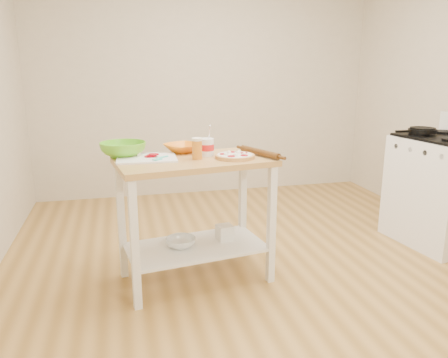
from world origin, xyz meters
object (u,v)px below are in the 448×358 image
spatula (160,158)px  orange_bowl (183,148)px  rolling_pin (260,153)px  gas_stove (442,190)px  beer_pint (197,148)px  skillet (422,131)px  green_bowl (123,149)px  yogurt_tub (207,147)px  pizza (235,156)px  knife (134,154)px  shelf_glass_bowl (181,242)px  shelf_bin (225,232)px  prep_island (195,195)px  cutting_board (146,158)px

spatula → orange_bowl: 0.33m
spatula → rolling_pin: (0.70, -0.01, 0.01)m
gas_stove → beer_pint: gas_stove is taller
skillet → green_bowl: bearing=-173.8°
skillet → rolling_pin: (-1.59, -0.36, -0.05)m
gas_stove → yogurt_tub: bearing=175.7°
spatula → yogurt_tub: size_ratio=0.59×
skillet → pizza: size_ratio=1.35×
knife → shelf_glass_bowl: size_ratio=1.25×
shelf_glass_bowl → shelf_bin: shelf_bin is taller
skillet → pizza: skillet is taller
prep_island → green_bowl: size_ratio=3.53×
orange_bowl → green_bowl: 0.44m
cutting_board → spatula: (0.09, -0.07, 0.01)m
pizza → cutting_board: (-0.60, 0.11, -0.01)m
pizza → cutting_board: pizza is taller
prep_island → pizza: 0.39m
pizza → cutting_board: 0.61m
pizza → spatula: size_ratio=2.14×
cutting_board → yogurt_tub: yogurt_tub is taller
prep_island → shelf_glass_bowl: (-0.11, 0.00, -0.35)m
beer_pint → cutting_board: bearing=167.2°
spatula → skillet: bearing=-28.0°
cutting_board → shelf_bin: cutting_board is taller
gas_stove → orange_bowl: size_ratio=4.36×
orange_bowl → rolling_pin: orange_bowl is taller
prep_island → gas_stove: 2.22m
pizza → cutting_board: bearing=169.8°
gas_stove → spatula: (-2.44, -0.20, 0.44)m
prep_island → cutting_board: 0.42m
spatula → rolling_pin: bearing=-37.5°
gas_stove → orange_bowl: gas_stove is taller
prep_island → beer_pint: 0.33m
beer_pint → shelf_glass_bowl: beer_pint is taller
spatula → beer_pint: beer_pint is taller
skillet → rolling_pin: 1.63m
gas_stove → shelf_bin: size_ratio=9.93×
gas_stove → orange_bowl: 2.29m
rolling_pin → skillet: bearing=12.9°
beer_pint → rolling_pin: size_ratio=0.36×
knife → shelf_bin: 0.88m
green_bowl → yogurt_tub: size_ratio=1.46×
shelf_glass_bowl → shelf_bin: 0.34m
green_bowl → shelf_glass_bowl: (0.36, -0.20, -0.66)m
skillet → pizza: (-1.78, -0.40, -0.06)m
beer_pint → yogurt_tub: (0.09, 0.10, -0.01)m
spatula → knife: bearing=93.8°
gas_stove → green_bowl: 2.72m
rolling_pin → cutting_board: bearing=174.6°
cutting_board → knife: cutting_board is taller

